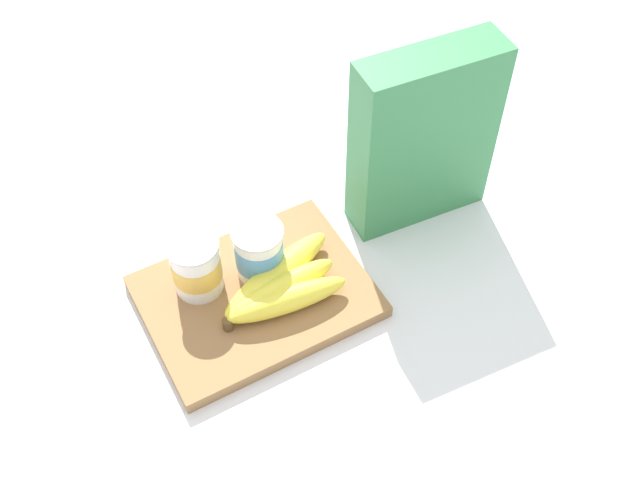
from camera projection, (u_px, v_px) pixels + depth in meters
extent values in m
plane|color=white|center=(256.00, 300.00, 1.02)|extent=(2.40, 2.40, 0.00)
cube|color=olive|center=(256.00, 296.00, 1.02)|extent=(0.29, 0.22, 0.02)
cube|color=#38844C|center=(423.00, 138.00, 1.03)|extent=(0.20, 0.08, 0.27)
cylinder|color=white|center=(196.00, 267.00, 0.98)|extent=(0.06, 0.06, 0.08)
cylinder|color=gold|center=(196.00, 267.00, 0.98)|extent=(0.07, 0.07, 0.03)
cylinder|color=silver|center=(192.00, 246.00, 0.95)|extent=(0.07, 0.07, 0.00)
cylinder|color=white|center=(259.00, 252.00, 1.00)|extent=(0.06, 0.06, 0.08)
cylinder|color=#5193D1|center=(259.00, 252.00, 1.00)|extent=(0.06, 0.06, 0.04)
cylinder|color=silver|center=(257.00, 232.00, 0.97)|extent=(0.07, 0.07, 0.00)
ellipsoid|color=yellow|center=(287.00, 300.00, 0.98)|extent=(0.16, 0.05, 0.04)
ellipsoid|color=yellow|center=(281.00, 290.00, 0.99)|extent=(0.16, 0.05, 0.04)
ellipsoid|color=yellow|center=(279.00, 277.00, 1.00)|extent=(0.19, 0.10, 0.04)
cylinder|color=brown|center=(228.00, 324.00, 0.97)|extent=(0.01, 0.01, 0.02)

